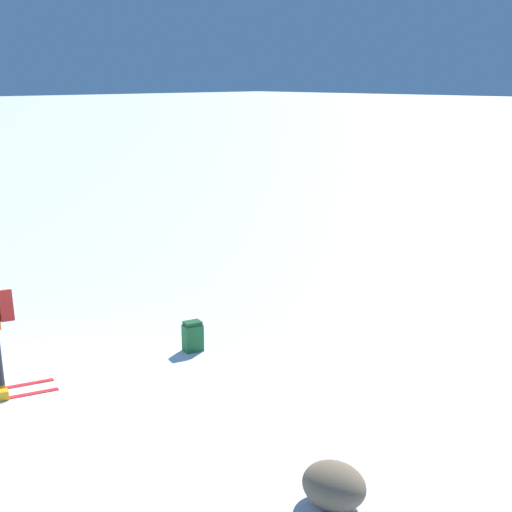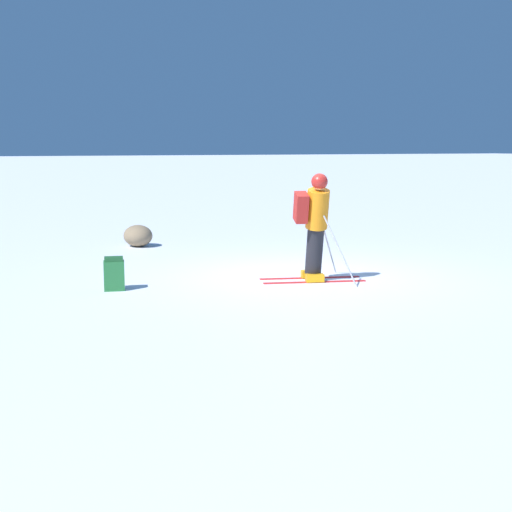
% 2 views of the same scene
% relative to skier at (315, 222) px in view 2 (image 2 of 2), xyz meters
% --- Properties ---
extents(ground_plane, '(300.00, 300.00, 0.00)m').
position_rel_skier_xyz_m(ground_plane, '(0.62, -0.10, -0.96)').
color(ground_plane, white).
extents(skier, '(1.24, 1.70, 1.75)m').
position_rel_skier_xyz_m(skier, '(0.00, 0.00, 0.00)').
color(skier, red).
rests_on(skier, ground).
extents(spare_backpack, '(0.29, 0.35, 0.50)m').
position_rel_skier_xyz_m(spare_backpack, '(0.82, 2.95, -0.71)').
color(spare_backpack, '#236633').
rests_on(spare_backpack, ground).
extents(exposed_boulder_0, '(0.71, 0.60, 0.46)m').
position_rel_skier_xyz_m(exposed_boulder_0, '(5.20, 1.28, -0.73)').
color(exposed_boulder_0, '#7A664C').
rests_on(exposed_boulder_0, ground).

